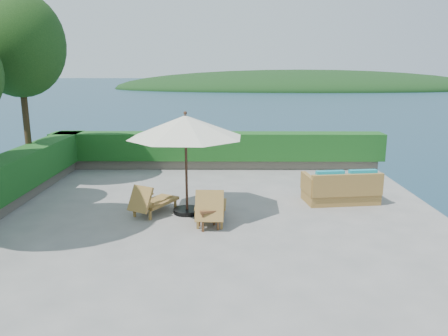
{
  "coord_description": "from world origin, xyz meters",
  "views": [
    {
      "loc": [
        0.39,
        -10.57,
        3.7
      ],
      "look_at": [
        0.3,
        0.8,
        1.1
      ],
      "focal_mm": 35.0,
      "sensor_mm": 36.0,
      "label": 1
    }
  ],
  "objects_px": {
    "patio_umbrella": "(186,128)",
    "side_table": "(208,212)",
    "wicker_loveseat": "(341,189)",
    "lounge_left": "(152,201)",
    "lounge_right": "(211,207)"
  },
  "relations": [
    {
      "from": "patio_umbrella",
      "to": "wicker_loveseat",
      "type": "height_order",
      "value": "patio_umbrella"
    },
    {
      "from": "side_table",
      "to": "wicker_loveseat",
      "type": "relative_size",
      "value": 0.27
    },
    {
      "from": "patio_umbrella",
      "to": "lounge_left",
      "type": "distance_m",
      "value": 2.11
    },
    {
      "from": "patio_umbrella",
      "to": "wicker_loveseat",
      "type": "xyz_separation_m",
      "value": [
        4.26,
        0.96,
        -1.86
      ]
    },
    {
      "from": "patio_umbrella",
      "to": "side_table",
      "type": "distance_m",
      "value": 2.24
    },
    {
      "from": "side_table",
      "to": "wicker_loveseat",
      "type": "xyz_separation_m",
      "value": [
        3.65,
        2.08,
        -0.02
      ]
    },
    {
      "from": "lounge_left",
      "to": "wicker_loveseat",
      "type": "height_order",
      "value": "wicker_loveseat"
    },
    {
      "from": "side_table",
      "to": "wicker_loveseat",
      "type": "height_order",
      "value": "wicker_loveseat"
    },
    {
      "from": "lounge_left",
      "to": "wicker_loveseat",
      "type": "xyz_separation_m",
      "value": [
        5.16,
        1.05,
        0.04
      ]
    },
    {
      "from": "side_table",
      "to": "patio_umbrella",
      "type": "bearing_deg",
      "value": 118.55
    },
    {
      "from": "lounge_left",
      "to": "side_table",
      "type": "bearing_deg",
      "value": -5.65
    },
    {
      "from": "patio_umbrella",
      "to": "side_table",
      "type": "xyz_separation_m",
      "value": [
        0.61,
        -1.12,
        -1.84
      ]
    },
    {
      "from": "lounge_right",
      "to": "side_table",
      "type": "bearing_deg",
      "value": -93.92
    },
    {
      "from": "patio_umbrella",
      "to": "wicker_loveseat",
      "type": "bearing_deg",
      "value": 12.75
    },
    {
      "from": "lounge_right",
      "to": "wicker_loveseat",
      "type": "distance_m",
      "value": 3.98
    }
  ]
}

